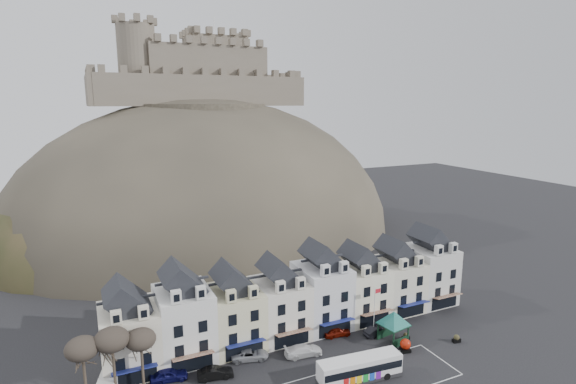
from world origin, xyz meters
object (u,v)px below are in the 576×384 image
object	(u,v)px
car_black	(215,373)
car_white	(303,350)
red_buoy	(405,345)
flagpole	(375,308)
bus_shelter	(394,318)
car_navy	(169,375)
car_charcoal	(377,331)
bus	(360,367)
car_silver	(250,354)
car_maroon	(337,332)

from	to	relation	value
car_black	car_white	world-z (taller)	car_white
car_black	car_white	distance (m)	11.92
red_buoy	flagpole	bearing A→B (deg)	103.47
red_buoy	bus_shelter	bearing A→B (deg)	87.50
red_buoy	flagpole	size ratio (longest dim) A/B	0.25
car_navy	red_buoy	bearing A→B (deg)	-94.68
flagpole	car_charcoal	world-z (taller)	flagpole
bus	car_black	xyz separation A→B (m)	(-15.68, 7.56, -0.91)
car_black	car_silver	bearing A→B (deg)	-56.98
car_black	car_silver	xyz separation A→B (m)	(5.20, 2.15, -0.03)
flagpole	car_black	size ratio (longest dim) A/B	1.67
red_buoy	car_maroon	world-z (taller)	red_buoy
car_silver	car_maroon	bearing A→B (deg)	-74.88
bus_shelter	flagpole	distance (m)	2.95
bus	car_navy	size ratio (longest dim) A/B	2.39
bus_shelter	car_navy	world-z (taller)	bus_shelter
flagpole	car_maroon	xyz separation A→B (m)	(-5.02, 1.99, -3.43)
bus_shelter	car_silver	bearing A→B (deg)	158.94
car_black	bus	bearing A→B (deg)	-105.17
car_navy	car_silver	world-z (taller)	car_navy
car_navy	car_silver	xyz separation A→B (m)	(10.40, 0.22, -0.08)
car_silver	car_maroon	size ratio (longest dim) A/B	1.20
car_navy	car_black	xyz separation A→B (m)	(5.20, -1.93, -0.04)
car_white	car_maroon	xyz separation A→B (m)	(6.58, 2.50, -0.05)
car_charcoal	car_maroon	bearing A→B (deg)	65.07
red_buoy	car_black	size ratio (longest dim) A/B	0.41
car_white	car_silver	bearing A→B (deg)	78.95
flagpole	car_silver	size ratio (longest dim) A/B	1.50
car_navy	car_maroon	distance (m)	23.71
car_white	car_charcoal	bearing A→B (deg)	-81.79
car_silver	car_maroon	world-z (taller)	car_maroon
flagpole	car_navy	distance (m)	28.95
car_navy	car_maroon	world-z (taller)	car_navy
car_maroon	red_buoy	bearing A→B (deg)	-132.28
red_buoy	car_white	world-z (taller)	red_buoy
car_navy	car_maroon	xyz separation A→B (m)	(23.70, 0.54, -0.07)
car_black	flagpole	bearing A→B (deg)	-78.27
bus	car_navy	bearing A→B (deg)	161.00
bus_shelter	car_navy	distance (m)	30.51
car_navy	bus_shelter	bearing A→B (deg)	-89.41
red_buoy	car_charcoal	size ratio (longest dim) A/B	0.44
car_maroon	car_charcoal	world-z (taller)	car_maroon
red_buoy	car_white	xyz separation A→B (m)	(-12.88, 4.85, -0.17)
flagpole	bus	bearing A→B (deg)	-134.29
red_buoy	car_white	distance (m)	13.76
car_silver	car_charcoal	distance (m)	18.81
bus	car_white	xyz separation A→B (m)	(-3.75, 7.53, -0.89)
car_black	car_maroon	bearing A→B (deg)	-71.82
bus	car_silver	world-z (taller)	bus
bus_shelter	car_white	world-z (taller)	bus_shelter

